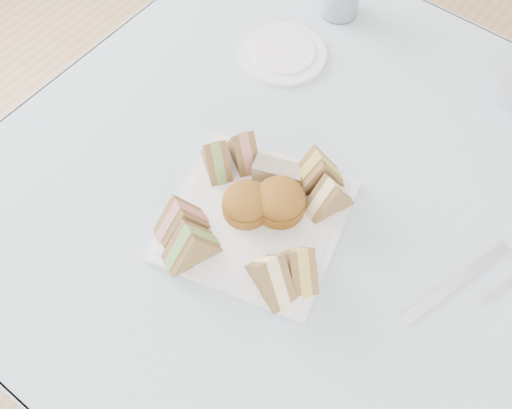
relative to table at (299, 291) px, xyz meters
The scene contains 17 objects.
floor 0.37m from the table, ahead, with size 4.00×4.00×0.00m, color #9E7751.
table is the anchor object (origin of this frame).
tablecloth 0.37m from the table, ahead, with size 1.02×1.02×0.01m, color #A0BBD2.
serving_plate 0.40m from the table, 111.30° to the right, with size 0.26×0.26×0.01m, color white.
sandwich_fl_a 0.48m from the table, 121.86° to the right, with size 0.08×0.04×0.07m, color olive, non-canonical shape.
sandwich_fl_b 0.48m from the table, 109.59° to the right, with size 0.09×0.04×0.08m, color olive, non-canonical shape.
sandwich_fr_a 0.45m from the table, 62.00° to the right, with size 0.08×0.04×0.07m, color olive, non-canonical shape.
sandwich_fr_b 0.46m from the table, 74.66° to the right, with size 0.09×0.04×0.08m, color olive, non-canonical shape.
sandwich_bl_a 0.45m from the table, 157.04° to the right, with size 0.08×0.04×0.07m, color olive, non-canonical shape.
sandwich_bl_b 0.44m from the table, behind, with size 0.08×0.04×0.07m, color olive, non-canonical shape.
sandwich_br_a 0.43m from the table, 17.58° to the right, with size 0.08×0.04×0.07m, color olive, non-canonical shape.
sandwich_br_b 0.43m from the table, 103.27° to the left, with size 0.09×0.04×0.08m, color olive, non-canonical shape.
scone_left 0.43m from the table, 120.29° to the right, with size 0.07×0.07×0.05m, color brown.
scone_right 0.42m from the table, 106.22° to the right, with size 0.08×0.08×0.05m, color brown.
pastry_slice 0.41m from the table, 159.82° to the right, with size 0.08×0.03×0.04m, color beige.
side_plate 0.49m from the table, 135.18° to the left, with size 0.16×0.16×0.01m, color white.
knife 0.46m from the table, ahead, with size 0.02×0.21×0.00m, color silver.
Camera 1 is at (0.27, -0.50, 1.61)m, focal length 45.00 mm.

